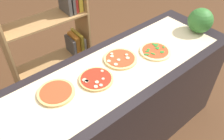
# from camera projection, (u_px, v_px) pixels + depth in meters

# --- Properties ---
(counter) EXTENTS (2.26, 0.71, 0.96)m
(counter) POSITION_uv_depth(u_px,v_px,m) (112.00, 112.00, 2.07)
(counter) COLOR black
(counter) RESTS_ON ground_plane
(parchment_paper) EXTENTS (1.97, 0.56, 0.00)m
(parchment_paper) POSITION_uv_depth(u_px,v_px,m) (112.00, 72.00, 1.75)
(parchment_paper) COLOR beige
(parchment_paper) RESTS_ON counter
(pizza_plain_0) EXTENTS (0.25, 0.25, 0.02)m
(pizza_plain_0) POSITION_uv_depth(u_px,v_px,m) (56.00, 92.00, 1.58)
(pizza_plain_0) COLOR tan
(pizza_plain_0) RESTS_ON parchment_paper
(pizza_mushroom_1) EXTENTS (0.25, 0.25, 0.03)m
(pizza_mushroom_1) POSITION_uv_depth(u_px,v_px,m) (96.00, 79.00, 1.68)
(pizza_mushroom_1) COLOR tan
(pizza_mushroom_1) RESTS_ON parchment_paper
(pizza_mushroom_2) EXTENTS (0.27, 0.27, 0.03)m
(pizza_mushroom_2) POSITION_uv_depth(u_px,v_px,m) (120.00, 59.00, 1.85)
(pizza_mushroom_2) COLOR #DBB26B
(pizza_mushroom_2) RESTS_ON parchment_paper
(pizza_spinach_3) EXTENTS (0.26, 0.26, 0.02)m
(pizza_spinach_3) POSITION_uv_depth(u_px,v_px,m) (155.00, 51.00, 1.93)
(pizza_spinach_3) COLOR #E5C17F
(pizza_spinach_3) RESTS_ON parchment_paper
(watermelon) EXTENTS (0.22, 0.22, 0.22)m
(watermelon) POSITION_uv_depth(u_px,v_px,m) (200.00, 21.00, 2.10)
(watermelon) COLOR #2D6628
(watermelon) RESTS_ON counter
(bookshelf) EXTENTS (0.85, 0.33, 1.53)m
(bookshelf) POSITION_uv_depth(u_px,v_px,m) (58.00, 43.00, 2.46)
(bookshelf) COLOR #A87A47
(bookshelf) RESTS_ON ground_plane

